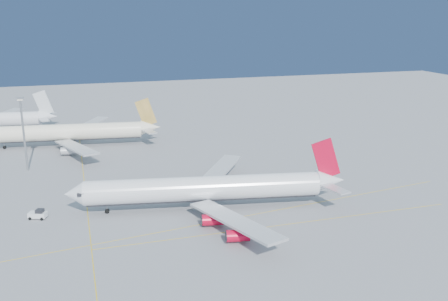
% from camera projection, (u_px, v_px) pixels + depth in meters
% --- Properties ---
extents(ground, '(500.00, 500.00, 0.00)m').
position_uv_depth(ground, '(246.00, 206.00, 130.70)').
color(ground, slate).
rests_on(ground, ground).
extents(taxiway_lines, '(118.86, 140.00, 0.02)m').
position_uv_depth(taxiway_lines, '(186.00, 203.00, 132.39)').
color(taxiway_lines, '#E2B30C').
rests_on(taxiway_lines, ground).
extents(airliner_virgin, '(71.99, 63.98, 17.81)m').
position_uv_depth(airliner_virgin, '(210.00, 189.00, 127.71)').
color(airliner_virgin, white).
rests_on(airliner_virgin, ground).
extents(airliner_etihad, '(67.67, 62.06, 17.67)m').
position_uv_depth(airliner_etihad, '(71.00, 132.00, 187.57)').
color(airliner_etihad, white).
rests_on(airliner_etihad, ground).
extents(pushback_tug, '(4.77, 3.82, 2.41)m').
position_uv_depth(pushback_tug, '(38.00, 214.00, 122.48)').
color(pushback_tug, white).
rests_on(pushback_tug, ground).
extents(light_mast, '(2.04, 2.04, 23.55)m').
position_uv_depth(light_mast, '(23.00, 128.00, 156.28)').
color(light_mast, gray).
rests_on(light_mast, ground).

